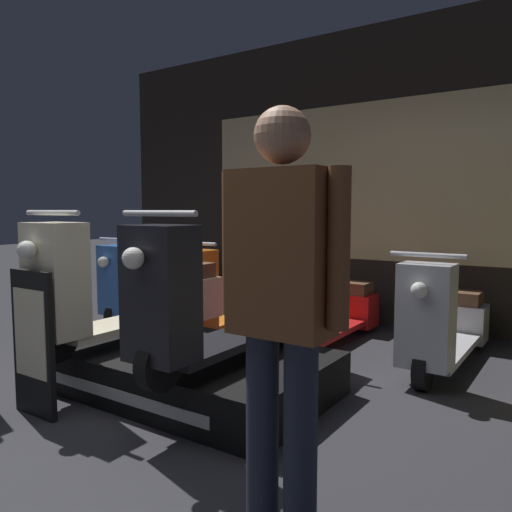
% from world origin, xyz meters
% --- Properties ---
extents(ground_plane, '(30.00, 30.00, 0.00)m').
position_xyz_m(ground_plane, '(0.00, 0.00, 0.00)').
color(ground_plane, '#2D2D33').
extents(shop_wall_back, '(6.71, 0.09, 3.20)m').
position_xyz_m(shop_wall_back, '(0.00, 3.66, 1.60)').
color(shop_wall_back, '#28231E').
rests_on(shop_wall_back, ground_plane).
extents(display_platform, '(2.02, 1.14, 0.29)m').
position_xyz_m(display_platform, '(-0.14, 0.93, 0.14)').
color(display_platform, black).
rests_on(display_platform, ground_plane).
extents(scooter_display_left, '(0.51, 1.72, 0.96)m').
position_xyz_m(scooter_display_left, '(-0.60, 0.84, 0.64)').
color(scooter_display_left, black).
rests_on(scooter_display_left, display_platform).
extents(scooter_display_right, '(0.51, 1.72, 0.96)m').
position_xyz_m(scooter_display_right, '(0.31, 0.84, 0.64)').
color(scooter_display_right, black).
rests_on(scooter_display_right, display_platform).
extents(scooter_backrow_0, '(0.51, 1.72, 0.96)m').
position_xyz_m(scooter_backrow_0, '(-1.88, 2.43, 0.35)').
color(scooter_backrow_0, black).
rests_on(scooter_backrow_0, ground_plane).
extents(scooter_backrow_1, '(0.51, 1.72, 0.96)m').
position_xyz_m(scooter_backrow_1, '(-0.83, 2.43, 0.35)').
color(scooter_backrow_1, black).
rests_on(scooter_backrow_1, ground_plane).
extents(scooter_backrow_2, '(0.51, 1.72, 0.96)m').
position_xyz_m(scooter_backrow_2, '(0.22, 2.43, 0.35)').
color(scooter_backrow_2, black).
rests_on(scooter_backrow_2, ground_plane).
extents(scooter_backrow_3, '(0.51, 1.72, 0.96)m').
position_xyz_m(scooter_backrow_3, '(1.26, 2.43, 0.35)').
color(scooter_backrow_3, black).
rests_on(scooter_backrow_3, ground_plane).
extents(person_right_browsing, '(0.54, 0.21, 1.63)m').
position_xyz_m(person_right_browsing, '(1.22, -0.01, 0.94)').
color(person_right_browsing, '#232838').
rests_on(person_right_browsing, ground_plane).
extents(price_sign_board, '(0.37, 0.04, 0.89)m').
position_xyz_m(price_sign_board, '(-0.58, 0.09, 0.45)').
color(price_sign_board, black).
rests_on(price_sign_board, ground_plane).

